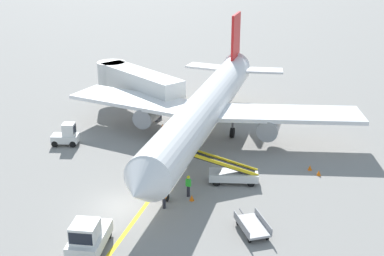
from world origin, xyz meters
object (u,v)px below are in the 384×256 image
(airliner, at_px, (207,106))
(ground_crew_marshaller, at_px, (164,197))
(baggage_cart_loaded, at_px, (252,226))
(ground_crew_wing_walker, at_px, (188,185))
(safety_cone_wingtip_left, at_px, (319,173))
(safety_cone_nose_left, at_px, (192,198))
(safety_cone_wingtip_right, at_px, (310,168))
(pushback_tug, at_px, (88,237))
(jet_bridge, at_px, (133,81))
(safety_cone_nose_right, at_px, (163,126))
(belt_loader_forward_hold, at_px, (232,173))
(baggage_tug_near_wing, at_px, (67,136))

(airliner, distance_m, ground_crew_marshaller, 13.30)
(baggage_cart_loaded, xyz_separation_m, ground_crew_wing_walker, (-5.74, 2.65, 0.44))
(airliner, bearing_deg, ground_crew_marshaller, -80.79)
(safety_cone_wingtip_left, bearing_deg, ground_crew_wing_walker, -137.69)
(airliner, bearing_deg, safety_cone_nose_left, -72.82)
(baggage_cart_loaded, relative_size, safety_cone_wingtip_right, 7.76)
(airliner, xyz_separation_m, pushback_tug, (0.25, -19.31, -2.42))
(safety_cone_nose_left, bearing_deg, jet_bridge, 131.78)
(safety_cone_nose_left, height_order, safety_cone_nose_right, same)
(safety_cone_nose_right, bearing_deg, pushback_tug, -74.88)
(pushback_tug, distance_m, safety_cone_nose_right, 21.37)
(safety_cone_nose_left, bearing_deg, ground_crew_marshaller, -126.77)
(belt_loader_forward_hold, bearing_deg, jet_bridge, 143.19)
(baggage_tug_near_wing, xyz_separation_m, safety_cone_nose_right, (6.06, 7.59, -0.71))
(jet_bridge, bearing_deg, airliner, -23.11)
(safety_cone_wingtip_left, height_order, safety_cone_wingtip_right, same)
(safety_cone_nose_right, bearing_deg, jet_bridge, 148.49)
(belt_loader_forward_hold, height_order, safety_cone_wingtip_right, belt_loader_forward_hold)
(pushback_tug, bearing_deg, jet_bridge, 114.28)
(belt_loader_forward_hold, distance_m, safety_cone_wingtip_left, 7.25)
(safety_cone_nose_left, height_order, safety_cone_wingtip_left, same)
(pushback_tug, height_order, safety_cone_wingtip_right, pushback_tug)
(safety_cone_wingtip_left, relative_size, safety_cone_wingtip_right, 1.00)
(ground_crew_wing_walker, bearing_deg, pushback_tug, -107.26)
(pushback_tug, relative_size, baggage_cart_loaded, 1.17)
(ground_crew_marshaller, xyz_separation_m, safety_cone_wingtip_right, (8.19, 10.39, -0.69))
(airliner, height_order, baggage_tug_near_wing, airliner)
(baggage_tug_near_wing, distance_m, ground_crew_marshaller, 15.01)
(safety_cone_nose_left, bearing_deg, safety_cone_wingtip_left, 45.83)
(ground_crew_wing_walker, distance_m, safety_cone_wingtip_left, 11.09)
(ground_crew_marshaller, relative_size, safety_cone_wingtip_right, 3.86)
(belt_loader_forward_hold, relative_size, safety_cone_nose_left, 11.64)
(jet_bridge, relative_size, safety_cone_nose_left, 28.93)
(jet_bridge, height_order, baggage_cart_loaded, jet_bridge)
(airliner, distance_m, jet_bridge, 11.39)
(baggage_cart_loaded, xyz_separation_m, safety_cone_wingtip_right, (1.59, 10.78, -0.25))
(airliner, xyz_separation_m, safety_cone_nose_left, (3.43, -11.10, -3.20))
(belt_loader_forward_hold, distance_m, safety_cone_nose_right, 13.49)
(baggage_tug_near_wing, bearing_deg, safety_cone_wingtip_left, 7.84)
(pushback_tug, distance_m, safety_cone_wingtip_left, 19.47)
(pushback_tug, height_order, belt_loader_forward_hold, belt_loader_forward_hold)
(baggage_cart_loaded, distance_m, safety_cone_wingtip_left, 10.39)
(belt_loader_forward_hold, height_order, safety_cone_nose_left, belt_loader_forward_hold)
(pushback_tug, bearing_deg, safety_cone_wingtip_left, 56.00)
(safety_cone_nose_right, bearing_deg, ground_crew_wing_walker, -55.29)
(baggage_tug_near_wing, bearing_deg, pushback_tug, -48.24)
(baggage_tug_near_wing, xyz_separation_m, ground_crew_wing_walker, (14.33, -4.35, -0.02))
(ground_crew_marshaller, height_order, ground_crew_wing_walker, same)
(safety_cone_wingtip_right, bearing_deg, safety_cone_wingtip_left, -38.58)
(belt_loader_forward_hold, bearing_deg, baggage_cart_loaded, -59.58)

